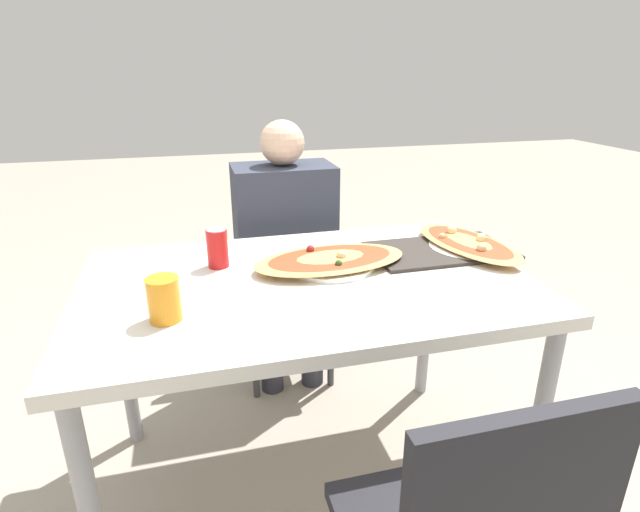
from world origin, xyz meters
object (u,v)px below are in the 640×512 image
(person_seated, at_px, (285,236))
(soda_can, at_px, (217,248))
(drink_glass, at_px, (164,299))
(dining_table, at_px, (307,301))
(pizza_main, at_px, (331,260))
(chair_far_seated, at_px, (281,265))
(pizza_second, at_px, (468,244))

(person_seated, xyz_separation_m, soda_can, (-0.31, -0.47, 0.14))
(person_seated, xyz_separation_m, drink_glass, (-0.46, -0.80, 0.14))
(dining_table, distance_m, person_seated, 0.64)
(person_seated, xyz_separation_m, pizza_main, (0.04, -0.56, 0.10))
(person_seated, bearing_deg, soda_can, 56.96)
(person_seated, bearing_deg, chair_far_seated, -90.00)
(dining_table, bearing_deg, pizza_second, 9.82)
(chair_far_seated, relative_size, drink_glass, 8.05)
(person_seated, height_order, pizza_main, person_seated)
(chair_far_seated, bearing_deg, person_seated, 90.00)
(chair_far_seated, relative_size, pizza_main, 1.78)
(pizza_second, bearing_deg, person_seated, 135.66)
(chair_far_seated, height_order, pizza_main, chair_far_seated)
(soda_can, xyz_separation_m, pizza_second, (0.85, -0.06, -0.04))
(chair_far_seated, relative_size, pizza_second, 1.85)
(pizza_main, xyz_separation_m, pizza_second, (0.51, 0.03, 0.00))
(dining_table, distance_m, pizza_second, 0.62)
(person_seated, relative_size, pizza_second, 2.36)
(chair_far_seated, bearing_deg, dining_table, 85.65)
(chair_far_seated, distance_m, soda_can, 0.73)
(drink_glass, bearing_deg, pizza_main, 25.41)
(soda_can, height_order, pizza_second, soda_can)
(soda_can, distance_m, pizza_second, 0.85)
(person_seated, bearing_deg, pizza_second, 135.66)
(person_seated, relative_size, drink_glass, 10.27)
(drink_glass, distance_m, pizza_second, 1.04)
(pizza_main, distance_m, pizza_second, 0.51)
(soda_can, height_order, drink_glass, soda_can)
(dining_table, xyz_separation_m, person_seated, (0.06, 0.64, -0.01))
(chair_far_seated, xyz_separation_m, pizza_main, (0.04, -0.68, 0.28))
(drink_glass, xyz_separation_m, pizza_second, (1.01, 0.27, -0.04))
(chair_far_seated, bearing_deg, drink_glass, 63.32)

